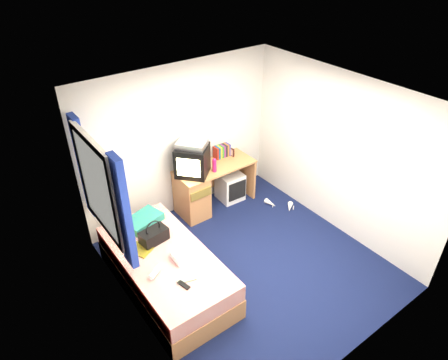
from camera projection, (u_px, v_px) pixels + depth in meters
ground at (250, 264)px, 5.53m from camera, size 3.40×3.40×0.00m
room_shell at (254, 176)px, 4.74m from camera, size 3.40×3.40×3.40m
bed at (166, 270)px, 5.07m from camera, size 1.01×2.00×0.54m
pillow at (143, 220)px, 5.39m from camera, size 0.56×0.44×0.11m
desk at (200, 189)px, 6.35m from camera, size 1.30×0.55×0.75m
storage_cube at (230, 186)px, 6.72m from camera, size 0.41×0.41×0.48m
crt_tv at (192, 161)px, 5.98m from camera, size 0.63×0.63×0.46m
vcr at (192, 144)px, 5.83m from camera, size 0.50×0.52×0.08m
book_row at (222, 151)px, 6.49m from camera, size 0.27×0.13×0.20m
picture_frame at (231, 152)px, 6.53m from camera, size 0.04×0.12×0.14m
pink_water_bottle at (214, 166)px, 6.10m from camera, size 0.07×0.07×0.20m
aerosol_can at (210, 162)px, 6.22m from camera, size 0.06×0.06×0.17m
handbag at (154, 235)px, 5.07m from camera, size 0.38×0.24×0.32m
towel at (184, 255)px, 4.85m from camera, size 0.28×0.24×0.09m
magazine at (140, 250)px, 4.98m from camera, size 0.31×0.34×0.01m
water_bottle at (155, 272)px, 4.63m from camera, size 0.21×0.16×0.07m
colour_swatch_fan at (187, 280)px, 4.56m from camera, size 0.23×0.12×0.01m
remote_control at (184, 285)px, 4.49m from camera, size 0.09×0.17×0.02m
window_assembly at (100, 188)px, 4.59m from camera, size 0.11×1.42×1.40m
white_heels at (280, 205)px, 6.61m from camera, size 0.35×0.49×0.09m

